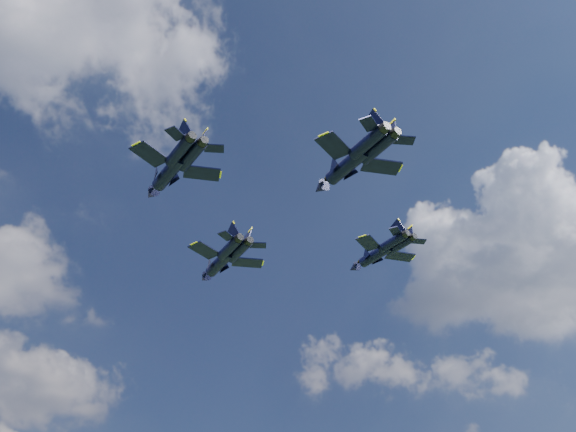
{
  "coord_description": "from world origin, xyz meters",
  "views": [
    {
      "loc": [
        -44.1,
        -66.71,
        3.46
      ],
      "look_at": [
        -4.37,
        7.18,
        59.56
      ],
      "focal_mm": 45.0,
      "sensor_mm": 36.0,
      "label": 1
    }
  ],
  "objects_px": {
    "jet_lead": "(219,263)",
    "jet_right": "(374,255)",
    "jet_left": "(168,174)",
    "jet_slot": "(345,167)"
  },
  "relations": [
    {
      "from": "jet_right",
      "to": "jet_slot",
      "type": "height_order",
      "value": "jet_slot"
    },
    {
      "from": "jet_lead",
      "to": "jet_slot",
      "type": "xyz_separation_m",
      "value": [
        3.88,
        -31.59,
        -0.64
      ]
    },
    {
      "from": "jet_left",
      "to": "jet_right",
      "type": "height_order",
      "value": "jet_left"
    },
    {
      "from": "jet_right",
      "to": "jet_lead",
      "type": "bearing_deg",
      "value": 128.62
    },
    {
      "from": "jet_lead",
      "to": "jet_slot",
      "type": "height_order",
      "value": "jet_lead"
    },
    {
      "from": "jet_left",
      "to": "jet_right",
      "type": "xyz_separation_m",
      "value": [
        33.5,
        1.07,
        -2.7
      ]
    },
    {
      "from": "jet_lead",
      "to": "jet_slot",
      "type": "distance_m",
      "value": 31.83
    },
    {
      "from": "jet_right",
      "to": "jet_slot",
      "type": "bearing_deg",
      "value": -142.7
    },
    {
      "from": "jet_lead",
      "to": "jet_right",
      "type": "height_order",
      "value": "jet_lead"
    },
    {
      "from": "jet_left",
      "to": "jet_slot",
      "type": "xyz_separation_m",
      "value": [
        19.19,
        -13.71,
        -1.13
      ]
    }
  ]
}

